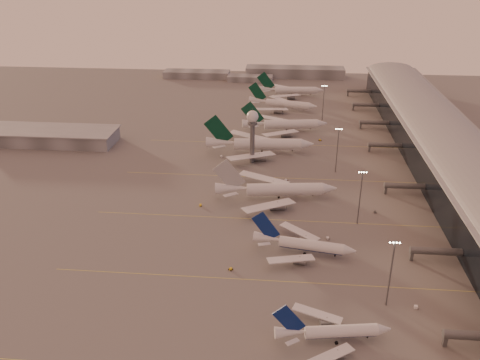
{
  "coord_description": "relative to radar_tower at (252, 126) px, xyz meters",
  "views": [
    {
      "loc": [
        22.05,
        -140.14,
        107.65
      ],
      "look_at": [
        2.48,
        73.9,
        9.84
      ],
      "focal_mm": 38.0,
      "sensor_mm": 36.0,
      "label": 1
    }
  ],
  "objects": [
    {
      "name": "widebody_white",
      "position": [
        14.67,
        -44.27,
        -17.39
      ],
      "size": [
        58.26,
        46.42,
        20.53
      ],
      "color": "silver",
      "rests_on": "ground"
    },
    {
      "name": "narrowbody_mid",
      "position": [
        26.31,
        -90.74,
        -17.72
      ],
      "size": [
        40.59,
        32.14,
        15.96
      ],
      "color": "silver",
      "rests_on": "ground"
    },
    {
      "name": "gsv_truck_c",
      "position": [
        -19.53,
        -55.13,
        -19.87
      ],
      "size": [
        5.48,
        2.76,
        2.11
      ],
      "color": "yellow",
      "rests_on": "ground"
    },
    {
      "name": "mast_d",
      "position": [
        43.0,
        80.0,
        -7.21
      ],
      "size": [
        3.6,
        0.56,
        25.0
      ],
      "color": "#54575C",
      "rests_on": "ground"
    },
    {
      "name": "mast_c",
      "position": [
        45.0,
        -10.0,
        -7.21
      ],
      "size": [
        3.6,
        0.56,
        25.0
      ],
      "color": "#54575C",
      "rests_on": "ground"
    },
    {
      "name": "gsv_tug_hangar",
      "position": [
        39.39,
        38.15,
        -20.49
      ],
      "size": [
        3.62,
        3.13,
        0.89
      ],
      "color": "yellow",
      "rests_on": "ground"
    },
    {
      "name": "greentail_a",
      "position": [
        3.72,
        14.44,
        -16.9
      ],
      "size": [
        63.11,
        50.82,
        22.92
      ],
      "color": "silver",
      "rests_on": "ground"
    },
    {
      "name": "terminal",
      "position": [
        102.88,
        -9.91,
        -10.43
      ],
      "size": [
        57.0,
        362.0,
        23.04
      ],
      "color": "black",
      "rests_on": "ground"
    },
    {
      "name": "gsv_truck_d",
      "position": [
        -18.03,
        6.11,
        -19.82
      ],
      "size": [
        3.16,
        5.77,
        2.21
      ],
      "color": "white",
      "rests_on": "ground"
    },
    {
      "name": "narrowbody_near",
      "position": [
        33.91,
        -138.81,
        -18.08
      ],
      "size": [
        36.06,
        28.58,
        14.15
      ],
      "color": "silver",
      "rests_on": "ground"
    },
    {
      "name": "mast_b",
      "position": [
        50.0,
        -65.0,
        -7.21
      ],
      "size": [
        3.6,
        0.56,
        25.0
      ],
      "color": "#54575C",
      "rests_on": "ground"
    },
    {
      "name": "ground",
      "position": [
        -5.0,
        -120.0,
        -20.95
      ],
      "size": [
        700.0,
        700.0,
        0.0
      ],
      "primitive_type": "plane",
      "color": "#5C5959",
      "rests_on": "ground"
    },
    {
      "name": "gsv_tug_mid",
      "position": [
        -0.57,
        -104.78,
        -20.51
      ],
      "size": [
        3.48,
        3.33,
        0.86
      ],
      "color": "yellow",
      "rests_on": "ground"
    },
    {
      "name": "greentail_d",
      "position": [
        21.4,
        142.59,
        -17.51
      ],
      "size": [
        53.65,
        43.21,
        19.48
      ],
      "color": "silver",
      "rests_on": "ground"
    },
    {
      "name": "distant_horizon",
      "position": [
        -2.38,
        205.14,
        -17.06
      ],
      "size": [
        165.0,
        37.5,
        9.0
      ],
      "color": "#5D5F64",
      "rests_on": "ground"
    },
    {
      "name": "gsv_catering_b",
      "position": [
        59.24,
        -54.46,
        -18.76
      ],
      "size": [
        5.42,
        2.71,
        4.39
      ],
      "color": "#505255",
      "rests_on": "ground"
    },
    {
      "name": "radar_tower",
      "position": [
        0.0,
        0.0,
        0.0
      ],
      "size": [
        6.4,
        6.4,
        31.1
      ],
      "color": "#54575C",
      "rests_on": "ground"
    },
    {
      "name": "gsv_truck_b",
      "position": [
        36.82,
        -79.64,
        -19.79
      ],
      "size": [
        5.81,
        2.58,
        2.27
      ],
      "color": "white",
      "rests_on": "ground"
    },
    {
      "name": "gsv_catering_a",
      "position": [
        62.66,
        -121.07,
        -18.76
      ],
      "size": [
        5.35,
        2.59,
        4.38
      ],
      "color": "white",
      "rests_on": "ground"
    },
    {
      "name": "gsv_tug_far",
      "position": [
        18.86,
        -24.27,
        -20.38
      ],
      "size": [
        4.27,
        4.4,
        1.1
      ],
      "color": "white",
      "rests_on": "ground"
    },
    {
      "name": "greentail_c",
      "position": [
        15.51,
        103.01,
        -17.6
      ],
      "size": [
        51.26,
        40.9,
        18.96
      ],
      "color": "silver",
      "rests_on": "ground"
    },
    {
      "name": "greentail_b",
      "position": [
        17.65,
        54.11,
        -17.35
      ],
      "size": [
        55.89,
        44.85,
        20.37
      ],
      "color": "silver",
      "rests_on": "ground"
    },
    {
      "name": "hangar",
      "position": [
        -125.0,
        20.0,
        -16.63
      ],
      "size": [
        82.0,
        27.0,
        8.5
      ],
      "color": "#5D5F64",
      "rests_on": "ground"
    },
    {
      "name": "taxiway_markings",
      "position": [
        25.0,
        -64.0,
        -20.94
      ],
      "size": [
        180.0,
        185.25,
        0.02
      ],
      "color": "#D3C94A",
      "rests_on": "ground"
    },
    {
      "name": "mast_a",
      "position": [
        53.0,
        -120.0,
        -7.21
      ],
      "size": [
        3.6,
        0.56,
        25.0
      ],
      "color": "#54575C",
      "rests_on": "ground"
    }
  ]
}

